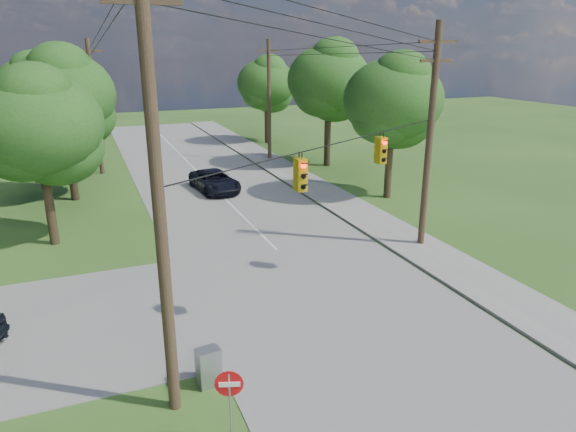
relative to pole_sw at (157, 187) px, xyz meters
name	(u,v)px	position (x,y,z in m)	size (l,w,h in m)	color
ground	(332,376)	(4.60, -0.40, -6.23)	(140.00, 140.00, 0.00)	#2F531B
main_road	(321,294)	(6.60, 4.60, -6.21)	(10.00, 100.00, 0.03)	gray
sidewalk_east	(457,267)	(13.30, 4.60, -6.17)	(2.60, 100.00, 0.12)	#9A9790
pole_sw	(157,187)	(0.00, 0.00, 0.00)	(2.00, 0.32, 12.00)	#4D3B27
pole_ne	(430,135)	(13.50, 7.60, -0.76)	(2.00, 0.32, 10.50)	#4D3B27
pole_north_e	(269,100)	(13.50, 29.60, -1.10)	(2.00, 0.32, 10.00)	#4D3B27
pole_north_w	(95,107)	(-0.40, 29.60, -1.10)	(2.00, 0.32, 10.00)	#4D3B27
power_lines	(253,52)	(6.10, 11.14, 2.93)	(13.93, 29.62, 4.93)	black
traffic_signals	(345,161)	(7.15, 4.03, -0.73)	(4.91, 3.27, 1.05)	#C49C0B
tree_w_near	(37,125)	(-3.40, 14.60, -0.30)	(6.00, 6.00, 8.40)	#453322
tree_w_mid	(62,95)	(-2.40, 22.60, 0.35)	(6.40, 6.40, 9.22)	#453322
tree_w_far	(36,90)	(-4.40, 32.60, 0.02)	(6.00, 6.00, 8.73)	#453322
tree_e_near	(393,100)	(16.60, 15.60, 0.02)	(6.20, 6.20, 8.81)	#453322
tree_e_mid	(329,80)	(17.10, 25.60, 0.68)	(6.60, 6.60, 9.64)	#453322
tree_e_far	(266,83)	(16.10, 37.60, -0.31)	(5.80, 5.80, 8.32)	#453322
car_main_north	(215,181)	(6.49, 21.24, -5.50)	(2.32, 5.04, 1.40)	black
control_cabinet	(209,367)	(1.10, 0.60, -5.63)	(0.66, 0.47, 1.19)	gray
do_not_enter_sign	(229,391)	(1.05, -1.91, -4.68)	(0.67, 0.25, 2.10)	gray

